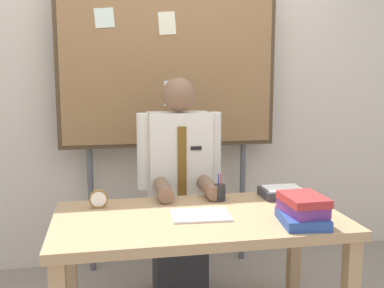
{
  "coord_description": "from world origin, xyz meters",
  "views": [
    {
      "loc": [
        -0.48,
        -2.27,
        1.49
      ],
      "look_at": [
        0.0,
        0.19,
        1.1
      ],
      "focal_mm": 42.98,
      "sensor_mm": 36.0,
      "label": 1
    }
  ],
  "objects_px": {
    "bulletin_board": "(169,65)",
    "pen_holder": "(219,192)",
    "person": "(180,196)",
    "open_notebook": "(201,215)",
    "desk_clock": "(99,200)",
    "desk": "(199,232)",
    "paper_tray": "(283,192)",
    "book_stack": "(303,210)"
  },
  "relations": [
    {
      "from": "bulletin_board",
      "to": "pen_holder",
      "type": "xyz_separation_m",
      "value": [
        0.18,
        -0.83,
        -0.75
      ]
    },
    {
      "from": "person",
      "to": "bulletin_board",
      "type": "bearing_deg",
      "value": 90.02
    },
    {
      "from": "open_notebook",
      "to": "pen_holder",
      "type": "distance_m",
      "value": 0.32
    },
    {
      "from": "bulletin_board",
      "to": "desk_clock",
      "type": "height_order",
      "value": "bulletin_board"
    },
    {
      "from": "desk",
      "to": "person",
      "type": "xyz_separation_m",
      "value": [
        0.0,
        0.62,
        0.03
      ]
    },
    {
      "from": "paper_tray",
      "to": "desk_clock",
      "type": "bearing_deg",
      "value": -178.78
    },
    {
      "from": "desk_clock",
      "to": "open_notebook",
      "type": "bearing_deg",
      "value": -26.09
    },
    {
      "from": "person",
      "to": "bulletin_board",
      "type": "relative_size",
      "value": 0.66
    },
    {
      "from": "pen_holder",
      "to": "desk",
      "type": "bearing_deg",
      "value": -124.85
    },
    {
      "from": "desk",
      "to": "person",
      "type": "bearing_deg",
      "value": 90.0
    },
    {
      "from": "pen_holder",
      "to": "book_stack",
      "type": "bearing_deg",
      "value": -57.83
    },
    {
      "from": "bulletin_board",
      "to": "paper_tray",
      "type": "relative_size",
      "value": 8.43
    },
    {
      "from": "person",
      "to": "pen_holder",
      "type": "bearing_deg",
      "value": -64.79
    },
    {
      "from": "person",
      "to": "book_stack",
      "type": "xyz_separation_m",
      "value": [
        0.48,
        -0.85,
        0.13
      ]
    },
    {
      "from": "bulletin_board",
      "to": "paper_tray",
      "type": "height_order",
      "value": "bulletin_board"
    },
    {
      "from": "desk",
      "to": "book_stack",
      "type": "height_order",
      "value": "book_stack"
    },
    {
      "from": "desk",
      "to": "desk_clock",
      "type": "bearing_deg",
      "value": 155.48
    },
    {
      "from": "open_notebook",
      "to": "bulletin_board",
      "type": "bearing_deg",
      "value": 90.29
    },
    {
      "from": "bulletin_board",
      "to": "open_notebook",
      "type": "distance_m",
      "value": 1.36
    },
    {
      "from": "person",
      "to": "pen_holder",
      "type": "xyz_separation_m",
      "value": [
        0.18,
        -0.37,
        0.11
      ]
    },
    {
      "from": "bulletin_board",
      "to": "paper_tray",
      "type": "xyz_separation_m",
      "value": [
        0.57,
        -0.83,
        -0.77
      ]
    },
    {
      "from": "bulletin_board",
      "to": "pen_holder",
      "type": "bearing_deg",
      "value": -78.12
    },
    {
      "from": "book_stack",
      "to": "desk_clock",
      "type": "height_order",
      "value": "book_stack"
    },
    {
      "from": "pen_holder",
      "to": "person",
      "type": "bearing_deg",
      "value": 115.21
    },
    {
      "from": "paper_tray",
      "to": "open_notebook",
      "type": "bearing_deg",
      "value": -153.78
    },
    {
      "from": "pen_holder",
      "to": "open_notebook",
      "type": "bearing_deg",
      "value": -122.01
    },
    {
      "from": "open_notebook",
      "to": "paper_tray",
      "type": "bearing_deg",
      "value": 26.22
    },
    {
      "from": "pen_holder",
      "to": "bulletin_board",
      "type": "bearing_deg",
      "value": 101.88
    },
    {
      "from": "pen_holder",
      "to": "desk_clock",
      "type": "bearing_deg",
      "value": -178.7
    },
    {
      "from": "pen_holder",
      "to": "paper_tray",
      "type": "xyz_separation_m",
      "value": [
        0.4,
        0.01,
        -0.02
      ]
    },
    {
      "from": "desk",
      "to": "paper_tray",
      "type": "relative_size",
      "value": 5.79
    },
    {
      "from": "person",
      "to": "open_notebook",
      "type": "height_order",
      "value": "person"
    },
    {
      "from": "desk_clock",
      "to": "bulletin_board",
      "type": "bearing_deg",
      "value": 58.68
    },
    {
      "from": "person",
      "to": "paper_tray",
      "type": "xyz_separation_m",
      "value": [
        0.57,
        -0.36,
        0.09
      ]
    },
    {
      "from": "bulletin_board",
      "to": "person",
      "type": "bearing_deg",
      "value": -89.98
    },
    {
      "from": "book_stack",
      "to": "paper_tray",
      "type": "bearing_deg",
      "value": 78.92
    },
    {
      "from": "person",
      "to": "open_notebook",
      "type": "distance_m",
      "value": 0.65
    },
    {
      "from": "desk",
      "to": "open_notebook",
      "type": "relative_size",
      "value": 5.01
    },
    {
      "from": "open_notebook",
      "to": "book_stack",
      "type": "bearing_deg",
      "value": -23.78
    },
    {
      "from": "open_notebook",
      "to": "pen_holder",
      "type": "height_order",
      "value": "pen_holder"
    },
    {
      "from": "desk",
      "to": "open_notebook",
      "type": "bearing_deg",
      "value": -74.77
    },
    {
      "from": "desk",
      "to": "pen_holder",
      "type": "xyz_separation_m",
      "value": [
        0.18,
        0.25,
        0.14
      ]
    }
  ]
}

